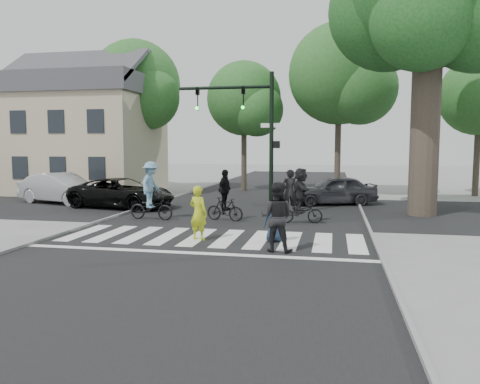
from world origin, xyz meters
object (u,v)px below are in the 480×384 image
object	(u,v)px
traffic_signal	(252,123)
pedestrian_child	(274,221)
cyclist_mid	(225,200)
car_silver	(61,188)
pedestrian_woman	(198,213)
cyclist_right	(301,199)
pedestrian_adult	(277,217)
car_suv	(122,193)
car_grey	(333,190)
cyclist_left	(151,195)

from	to	relation	value
traffic_signal	pedestrian_child	size ratio (longest dim) A/B	4.60
cyclist_mid	car_silver	distance (m)	10.25
pedestrian_woman	cyclist_mid	bearing A→B (deg)	-68.38
pedestrian_woman	cyclist_right	distance (m)	4.83
pedestrian_woman	pedestrian_adult	bearing A→B (deg)	177.54
traffic_signal	cyclist_mid	world-z (taller)	traffic_signal
car_suv	car_grey	distance (m)	10.39
pedestrian_child	cyclist_mid	xyz separation A→B (m)	(-2.41, 3.65, 0.18)
cyclist_left	car_grey	xyz separation A→B (m)	(7.13, 6.34, -0.28)
pedestrian_child	cyclist_left	world-z (taller)	cyclist_left
pedestrian_adult	cyclist_left	xyz separation A→B (m)	(-5.59, 4.66, 0.03)
pedestrian_child	car_grey	bearing A→B (deg)	-111.85
cyclist_left	car_silver	xyz separation A→B (m)	(-6.56, 4.11, -0.23)
pedestrian_woman	car_grey	xyz separation A→B (m)	(4.14, 9.87, -0.13)
pedestrian_woman	car_grey	size ratio (longest dim) A/B	0.40
car_suv	car_silver	size ratio (longest dim) A/B	1.08
cyclist_right	car_grey	size ratio (longest dim) A/B	0.49
cyclist_left	car_silver	distance (m)	7.75
car_suv	car_silver	distance (m)	3.96
car_suv	cyclist_right	bearing A→B (deg)	-96.67
car_grey	cyclist_mid	bearing A→B (deg)	-52.33
pedestrian_adult	car_grey	size ratio (longest dim) A/B	0.46
pedestrian_woman	cyclist_mid	xyz separation A→B (m)	(-0.05, 3.83, -0.02)
pedestrian_adult	cyclist_right	size ratio (longest dim) A/B	0.92
car_silver	pedestrian_child	bearing A→B (deg)	-105.81
car_silver	pedestrian_woman	bearing A→B (deg)	-112.42
cyclist_left	cyclist_mid	bearing A→B (deg)	5.74
pedestrian_woman	car_suv	world-z (taller)	pedestrian_woman
pedestrian_woman	cyclist_left	world-z (taller)	cyclist_left
pedestrian_adult	car_silver	distance (m)	14.99
traffic_signal	cyclist_mid	distance (m)	3.62
car_grey	car_suv	bearing A→B (deg)	-89.41
car_grey	pedestrian_adult	bearing A→B (deg)	-25.60
cyclist_right	car_silver	distance (m)	13.05
pedestrian_woman	cyclist_mid	distance (m)	3.83
cyclist_right	car_grey	distance (m)	6.15
traffic_signal	cyclist_left	size ratio (longest dim) A/B	2.57
car_suv	car_grey	world-z (taller)	car_grey
traffic_signal	pedestrian_child	world-z (taller)	traffic_signal
pedestrian_adult	car_silver	xyz separation A→B (m)	(-12.16, 8.76, -0.20)
cyclist_mid	pedestrian_adult	bearing A→B (deg)	-61.89
pedestrian_adult	cyclist_left	distance (m)	7.28
cyclist_mid	car_suv	bearing A→B (deg)	153.80
traffic_signal	pedestrian_woman	distance (m)	6.41
cyclist_right	car_suv	bearing A→B (deg)	162.19
cyclist_mid	traffic_signal	bearing A→B (deg)	66.96
car_silver	cyclist_left	bearing A→B (deg)	-105.83
pedestrian_child	car_grey	world-z (taller)	car_grey
cyclist_right	pedestrian_woman	bearing A→B (deg)	-127.22
cyclist_mid	car_suv	distance (m)	6.33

